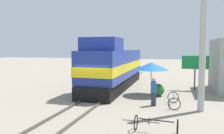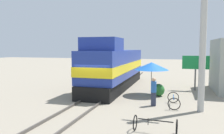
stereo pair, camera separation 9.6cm
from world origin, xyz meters
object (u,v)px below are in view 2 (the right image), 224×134
Objects in this scene: vendor_umbrella at (152,66)px; bicycle at (174,100)px; billboard_sign at (196,64)px; locomotive at (114,68)px; utility_pole at (203,34)px; person_bystander at (154,90)px; bicycle_spare at (155,125)px.

vendor_umbrella is 1.41× the size of bicycle.
vendor_umbrella is 4.55m from billboard_sign.
locomotive reaches higher than bicycle.
billboard_sign is (0.21, 6.67, -2.18)m from utility_pole.
locomotive is at bearing 127.32° from person_bystander.
utility_pole reaches higher than bicycle_spare.
locomotive is 6.89× the size of person_bystander.
locomotive reaches higher than billboard_sign.
person_bystander is at bearing -81.25° from vendor_umbrella.
locomotive is 4.19m from vendor_umbrella.
billboard_sign is 1.66× the size of person_bystander.
locomotive is 6.68× the size of bicycle_spare.
vendor_umbrella is at bearing -168.91° from bicycle_spare.
locomotive is 7.47m from bicycle.
billboard_sign is (6.98, 0.87, 0.36)m from locomotive.
locomotive reaches higher than person_bystander.
bicycle is at bearing -43.91° from locomotive.
bicycle_spare is (4.58, -9.77, -1.51)m from locomotive.
bicycle_spare is (-0.70, -4.69, -0.02)m from bicycle.
utility_pole is 4.69× the size of bicycle_spare.
locomotive is 9.27m from utility_pole.
utility_pole is 5.31m from vendor_umbrella.
billboard_sign is at bearing 7.09° from locomotive.
bicycle_spare is (-2.20, -3.97, -4.05)m from utility_pole.
utility_pole is at bearing 151.78° from bicycle.
locomotive reaches higher than vendor_umbrella.
billboard_sign reaches higher than person_bystander.
utility_pole is at bearing -48.76° from vendor_umbrella.
person_bystander is at bearing -169.82° from bicycle_spare.
person_bystander reaches higher than bicycle.
bicycle is at bearing 154.20° from utility_pole.
utility_pole is at bearing 154.65° from bicycle_spare.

